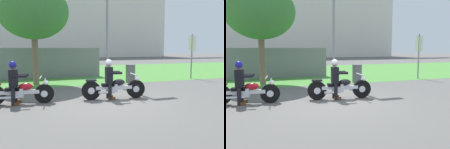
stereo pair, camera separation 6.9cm
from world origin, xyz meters
The scene contains 12 objects.
ground centered at (0.00, 0.00, 0.00)m, with size 120.00×120.00×0.00m, color #565451.
grass_verge centered at (0.00, 9.62, 0.00)m, with size 60.00×12.00×0.01m, color #478438.
stadium_facade centered at (-5.44, 38.58, 6.30)m, with size 58.79×8.00×12.60m, color silver.
motorcycle_lead centered at (0.43, 0.52, 0.40)m, with size 2.28×0.66×0.89m.
rider_lead centered at (0.26, 0.54, 0.82)m, with size 0.59×0.51×1.41m.
motorcycle_follow centered at (-2.68, 0.80, 0.39)m, with size 2.12×0.66×0.87m.
rider_follow centered at (-2.85, 0.83, 0.81)m, with size 0.59×0.51×1.39m.
tree_roadside centered at (-2.10, 4.95, 3.55)m, with size 3.37×3.37×4.91m.
streetlight_pole centered at (1.41, 3.87, 3.78)m, with size 0.96×0.20×6.09m.
trash_can centered at (2.57, 3.87, 0.47)m, with size 0.49×0.49×0.95m, color #595E5B.
sign_banner centered at (6.61, 4.13, 1.72)m, with size 0.08×0.60×2.60m.
fence_segment centered at (-1.69, 7.03, 0.90)m, with size 7.00×0.06×1.80m, color slate.
Camera 2 is at (-2.27, -7.04, 1.81)m, focal length 36.79 mm.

